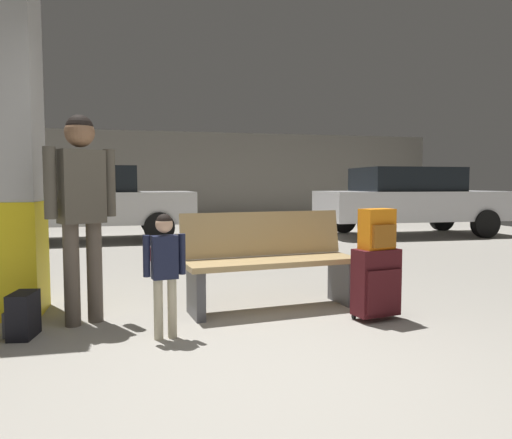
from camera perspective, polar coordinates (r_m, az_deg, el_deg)
The scene contains 11 objects.
ground_plane at distance 6.82m, azimuth -7.13°, elevation -5.96°, with size 18.00×18.00×0.10m, color gray.
garage_back_wall at distance 15.55m, azimuth -10.61°, elevation 5.07°, with size 18.00×0.12×2.80m, color gray.
structural_pillar at distance 4.74m, azimuth -27.63°, elevation 8.23°, with size 0.57×0.57×3.07m.
bench at distance 4.49m, azimuth 1.63°, elevation -4.87°, with size 1.65×0.73×0.89m.
suitcase at distance 4.23m, azimuth 14.04°, elevation -7.24°, with size 0.41×0.29×0.60m.
backpack_bright at distance 4.16m, azimuth 14.16°, elevation -1.15°, with size 0.31×0.24×0.34m.
child at distance 3.64m, azimuth -10.78°, elevation -4.99°, with size 0.31×0.18×0.93m.
adult at distance 4.16m, azimuth -19.94°, elevation 2.61°, with size 0.52×0.34×1.71m.
backpack_dark_floor at distance 4.08m, azimuth -25.87°, elevation -10.17°, with size 0.22×0.30×0.34m.
parked_car_far at distance 10.40m, azimuth -19.13°, elevation 2.09°, with size 4.17×1.94×1.51m.
parked_car_side at distance 11.36m, azimuth 17.70°, elevation 2.28°, with size 4.14×1.87×1.51m.
Camera 1 is at (-0.69, -2.67, 1.15)m, focal length 33.85 mm.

